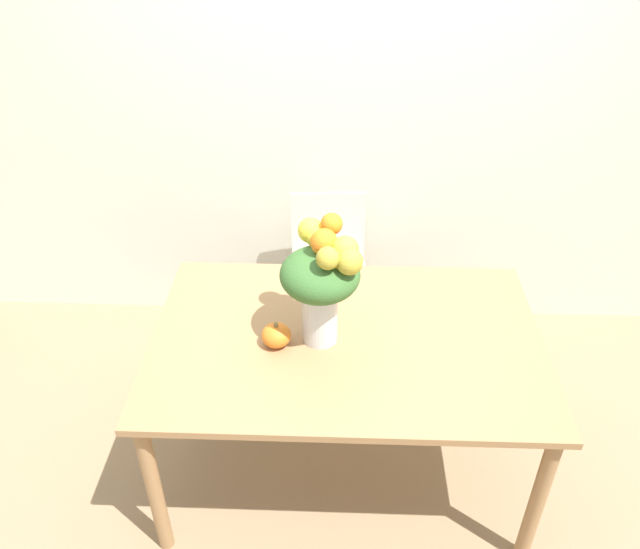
% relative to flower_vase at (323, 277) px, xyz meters
% --- Properties ---
extents(ground_plane, '(12.00, 12.00, 0.00)m').
position_rel_flower_vase_xyz_m(ground_plane, '(0.10, 0.01, -1.06)').
color(ground_plane, '#8E7556').
extents(wall_back, '(8.00, 0.06, 2.70)m').
position_rel_flower_vase_xyz_m(wall_back, '(0.10, 1.19, 0.29)').
color(wall_back, silver).
rests_on(wall_back, ground_plane).
extents(dining_table, '(1.58, 1.04, 0.76)m').
position_rel_flower_vase_xyz_m(dining_table, '(0.10, 0.01, -0.38)').
color(dining_table, '#9E754C').
rests_on(dining_table, ground_plane).
extents(flower_vase, '(0.31, 0.32, 0.52)m').
position_rel_flower_vase_xyz_m(flower_vase, '(0.00, 0.00, 0.00)').
color(flower_vase, silver).
rests_on(flower_vase, dining_table).
extents(pumpkin, '(0.12, 0.12, 0.11)m').
position_rel_flower_vase_xyz_m(pumpkin, '(-0.18, -0.05, -0.25)').
color(pumpkin, orange).
rests_on(pumpkin, dining_table).
extents(dining_chair_near_window, '(0.45, 0.45, 0.89)m').
position_rel_flower_vase_xyz_m(dining_chair_near_window, '(0.01, 0.88, -0.59)').
color(dining_chair_near_window, silver).
rests_on(dining_chair_near_window, ground_plane).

